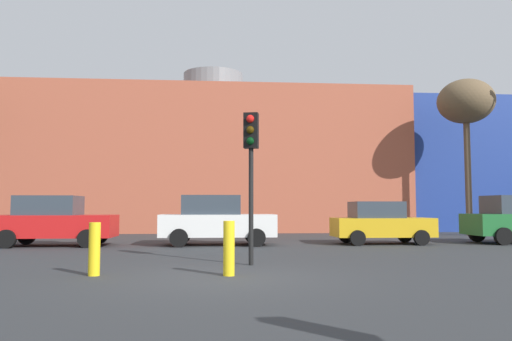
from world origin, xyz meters
The scene contains 9 objects.
ground_plane centered at (0.00, 0.00, 0.00)m, with size 200.00×200.00×0.00m, color #2D3033.
building_backdrop centered at (-0.36, 23.07, 4.18)m, with size 40.87×12.29×10.40m.
parked_car_1 centered at (-6.13, 8.77, 0.92)m, with size 4.28×2.10×1.86m.
parked_car_2 centered at (-0.14, 8.77, 0.94)m, with size 4.34×2.13×1.88m.
parked_car_3 centered at (6.27, 8.77, 0.82)m, with size 3.81×1.87×1.65m.
traffic_light_island centered at (0.73, 2.10, 2.81)m, with size 0.41×0.40×3.82m.
bare_tree_1 centered at (12.80, 14.33, 6.80)m, with size 2.88×2.88×8.08m.
bollard_yellow_0 centered at (0.13, 0.24, 0.57)m, with size 0.24×0.24×1.15m, color yellow.
bollard_yellow_1 centered at (-2.70, 0.46, 0.56)m, with size 0.24×0.24×1.12m, color yellow.
Camera 1 is at (-0.15, -10.42, 1.44)m, focal length 35.15 mm.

